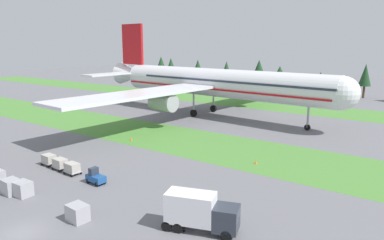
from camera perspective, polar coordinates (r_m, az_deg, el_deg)
ground_plane at (r=37.67m, az=-25.22°, el=-15.88°), size 400.00×400.00×0.00m
grass_strip_near at (r=60.41m, az=4.47°, el=-4.32°), size 320.00×16.18×0.01m
grass_strip_far at (r=100.11m, az=17.85°, el=1.65°), size 320.00×16.18×0.01m
airliner at (r=86.03m, az=3.09°, el=6.01°), size 66.96×82.31×22.42m
baggage_tug at (r=46.40m, az=-15.07°, el=-8.74°), size 2.67×1.44×1.97m
cargo_dolly_lead at (r=50.33m, az=-18.48°, el=-7.18°), size 2.28×1.62×1.55m
cargo_dolly_second at (r=52.71m, az=-20.19°, el=-6.44°), size 2.28×1.62×1.55m
cargo_dolly_third at (r=55.13m, az=-21.76°, el=-5.77°), size 2.28×1.62×1.55m
catering_truck at (r=33.84m, az=1.30°, el=-14.22°), size 7.33×4.41×3.58m
ground_crew_marshaller at (r=34.20m, az=-1.48°, el=-15.81°), size 0.54×0.36×1.74m
uld_container_1 at (r=46.77m, az=-26.81°, el=-9.40°), size 2.07×1.69×1.76m
uld_container_2 at (r=45.63m, az=-25.30°, el=-9.83°), size 2.06×1.67×1.69m
uld_container_3 at (r=37.70m, az=-17.70°, el=-13.85°), size 2.10×1.73×1.66m
taxiway_marker_0 at (r=65.29m, az=-9.62°, el=-2.98°), size 0.44×0.44×0.53m
taxiway_marker_1 at (r=52.84m, az=10.08°, el=-6.61°), size 0.44×0.44×0.47m
distant_tree_line at (r=128.74m, az=20.58°, el=6.68°), size 163.75×10.75×11.95m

